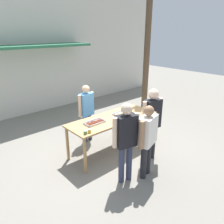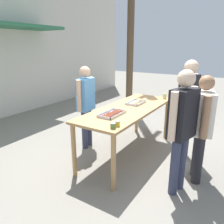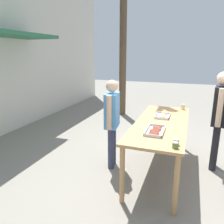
% 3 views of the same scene
% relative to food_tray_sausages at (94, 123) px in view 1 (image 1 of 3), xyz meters
% --- Properties ---
extents(ground_plane, '(24.00, 24.00, 0.00)m').
position_rel_food_tray_sausages_xyz_m(ground_plane, '(0.52, -0.02, -0.90)').
color(ground_plane, gray).
extents(building_facade_back, '(12.00, 1.11, 4.50)m').
position_rel_food_tray_sausages_xyz_m(building_facade_back, '(0.52, 3.96, 1.36)').
color(building_facade_back, beige).
rests_on(building_facade_back, ground).
extents(serving_table, '(2.27, 0.83, 0.88)m').
position_rel_food_tray_sausages_xyz_m(serving_table, '(0.52, -0.02, -0.11)').
color(serving_table, tan).
rests_on(serving_table, ground).
extents(food_tray_sausages, '(0.48, 0.25, 0.04)m').
position_rel_food_tray_sausages_xyz_m(food_tray_sausages, '(0.00, 0.00, 0.00)').
color(food_tray_sausages, silver).
rests_on(food_tray_sausages, serving_table).
extents(food_tray_buns, '(0.40, 0.25, 0.07)m').
position_rel_food_tray_sausages_xyz_m(food_tray_buns, '(0.86, -0.00, 0.01)').
color(food_tray_buns, silver).
rests_on(food_tray_buns, serving_table).
extents(condiment_jar_mustard, '(0.07, 0.07, 0.08)m').
position_rel_food_tray_sausages_xyz_m(condiment_jar_mustard, '(-0.48, -0.32, 0.02)').
color(condiment_jar_mustard, '#567A38').
rests_on(condiment_jar_mustard, serving_table).
extents(condiment_jar_ketchup, '(0.07, 0.07, 0.08)m').
position_rel_food_tray_sausages_xyz_m(condiment_jar_ketchup, '(-0.38, -0.32, 0.02)').
color(condiment_jar_ketchup, gold).
rests_on(condiment_jar_ketchup, serving_table).
extents(beer_cup, '(0.07, 0.07, 0.11)m').
position_rel_food_tray_sausages_xyz_m(beer_cup, '(1.52, -0.32, 0.04)').
color(beer_cup, '#DBC67A').
rests_on(beer_cup, serving_table).
extents(person_server_behind_table, '(0.53, 0.25, 1.57)m').
position_rel_food_tray_sausages_xyz_m(person_server_behind_table, '(0.35, 0.80, 0.05)').
color(person_server_behind_table, '#333851').
rests_on(person_server_behind_table, ground).
extents(person_customer_holding_hotdog, '(0.56, 0.30, 1.66)m').
position_rel_food_tray_sausages_xyz_m(person_customer_holding_hotdog, '(-0.09, -1.10, 0.10)').
color(person_customer_holding_hotdog, '#333851').
rests_on(person_customer_holding_hotdog, ground).
extents(person_customer_with_cup, '(0.56, 0.27, 1.71)m').
position_rel_food_tray_sausages_xyz_m(person_customer_with_cup, '(0.91, -0.93, 0.13)').
color(person_customer_with_cup, '#232328').
rests_on(person_customer_with_cup, ground).
extents(person_customer_waiting_in_line, '(0.63, 0.36, 1.55)m').
position_rel_food_tray_sausages_xyz_m(person_customer_waiting_in_line, '(0.34, -1.27, 0.01)').
color(person_customer_waiting_in_line, '#232328').
rests_on(person_customer_waiting_in_line, ground).
extents(utility_pole, '(1.10, 0.22, 6.98)m').
position_rel_food_tray_sausages_xyz_m(utility_pole, '(3.79, 1.69, 2.67)').
color(utility_pole, brown).
rests_on(utility_pole, ground).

